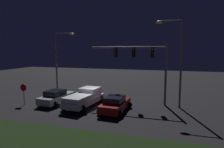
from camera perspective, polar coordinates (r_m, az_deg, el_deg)
The scene contains 9 objects.
ground_plane at distance 20.58m, azimuth -5.03°, elevation -9.37°, with size 80.00×80.00×0.00m, color black.
grass_median at distance 13.11m, azimuth -20.73°, elevation -19.31°, with size 25.06×6.08×0.10m, color black.
pickup_truck at distance 20.46m, azimuth -7.82°, elevation -6.61°, with size 3.27×5.59×1.80m.
car_sedan at distance 18.64m, azimuth 0.93°, elevation -8.71°, with size 2.67×4.51×1.51m.
car_sedan_far at distance 22.22m, azimuth -15.87°, elevation -6.42°, with size 2.74×4.54×1.51m.
traffic_signal_gantry at distance 21.12m, azimuth 8.84°, elevation 4.49°, with size 8.32×0.56×6.50m.
street_lamp_left at distance 26.85m, azimuth -14.90°, elevation 5.31°, with size 2.86×0.44×8.10m.
street_lamp_right at distance 20.43m, azimuth 18.19°, elevation 5.79°, with size 2.63×0.44×8.79m.
stop_sign at distance 22.79m, azimuth -24.36°, elevation -4.33°, with size 0.76×0.08×2.23m.
Camera 1 is at (7.33, -18.36, 5.73)m, focal length 31.40 mm.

